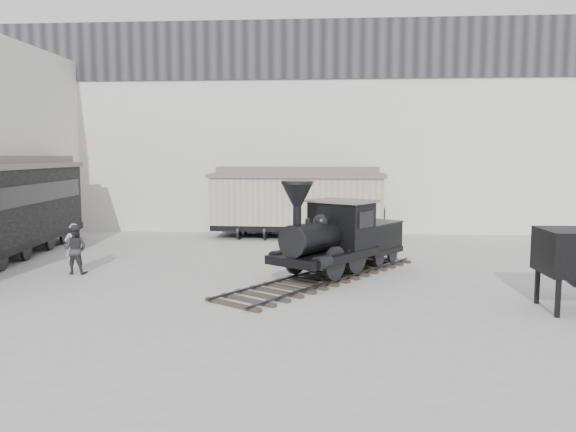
# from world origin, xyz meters

# --- Properties ---
(ground) EXTENTS (90.00, 90.00, 0.00)m
(ground) POSITION_xyz_m (0.00, 0.00, 0.00)
(ground) COLOR #9E9E9B
(north_wall) EXTENTS (34.00, 2.51, 11.00)m
(north_wall) POSITION_xyz_m (0.00, 14.98, 5.55)
(north_wall) COLOR silver
(north_wall) RESTS_ON ground
(locomotive) EXTENTS (6.82, 8.63, 3.22)m
(locomotive) POSITION_xyz_m (2.57, 3.23, 1.19)
(locomotive) COLOR #2D2926
(locomotive) RESTS_ON ground
(boxcar) EXTENTS (8.73, 3.03, 3.54)m
(boxcar) POSITION_xyz_m (0.79, 12.08, 1.85)
(boxcar) COLOR black
(boxcar) RESTS_ON ground
(visitor_a) EXTENTS (0.73, 0.69, 1.69)m
(visitor_a) POSITION_xyz_m (-6.74, 3.50, 0.84)
(visitor_a) COLOR silver
(visitor_a) RESTS_ON ground
(visitor_b) EXTENTS (0.84, 0.66, 1.72)m
(visitor_b) POSITION_xyz_m (-6.43, 2.95, 0.86)
(visitor_b) COLOR #353437
(visitor_b) RESTS_ON ground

